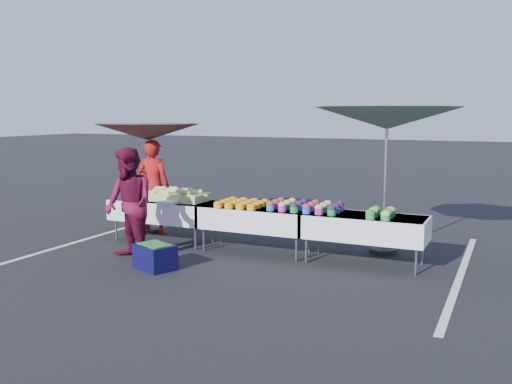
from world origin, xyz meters
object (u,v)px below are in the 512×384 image
at_px(storage_bin, 155,256).
at_px(table_center, 256,217).
at_px(table_right, 364,226).
at_px(vendor, 154,187).
at_px(umbrella_right, 387,119).
at_px(customer, 129,204).
at_px(umbrella_left, 147,133).
at_px(table_left, 164,209).

bearing_deg(storage_bin, table_center, 81.96).
xyz_separation_m(table_right, storage_bin, (-2.72, -1.56, -0.39)).
distance_m(table_right, vendor, 4.23).
relative_size(table_center, table_right, 1.00).
relative_size(vendor, umbrella_right, 0.67).
relative_size(customer, storage_bin, 2.53).
bearing_deg(umbrella_right, storage_bin, -140.26).
height_order(table_center, table_right, same).
distance_m(table_right, umbrella_right, 1.79).
xyz_separation_m(customer, storage_bin, (0.64, -0.27, -0.68)).
bearing_deg(table_center, storage_bin, -120.43).
relative_size(umbrella_left, storage_bin, 3.69).
bearing_deg(vendor, umbrella_right, 178.18).
distance_m(vendor, customer, 2.01).
xyz_separation_m(table_center, umbrella_right, (1.92, 0.80, 1.59)).
relative_size(table_center, storage_bin, 2.67).
xyz_separation_m(table_center, customer, (-1.56, -1.29, 0.30)).
distance_m(table_center, customer, 2.05).
bearing_deg(vendor, storage_bin, 119.62).
height_order(table_left, customer, customer).
bearing_deg(table_center, table_left, 180.00).
bearing_deg(vendor, table_right, 167.37).
distance_m(table_center, storage_bin, 1.85).
relative_size(table_center, vendor, 1.04).
relative_size(table_right, umbrella_left, 0.73).
distance_m(table_left, storage_bin, 1.84).
xyz_separation_m(umbrella_left, umbrella_right, (4.42, 0.24, 0.27)).
relative_size(table_left, table_right, 1.00).
height_order(vendor, umbrella_left, umbrella_left).
distance_m(table_left, table_right, 3.60).
bearing_deg(customer, umbrella_right, 55.34).
bearing_deg(umbrella_right, table_right, -98.80).
relative_size(vendor, storage_bin, 2.57).
xyz_separation_m(table_right, umbrella_left, (-4.30, 0.56, 1.32)).
bearing_deg(storage_bin, table_left, 141.86).
xyz_separation_m(table_left, umbrella_right, (3.72, 0.80, 1.59)).
height_order(umbrella_right, storage_bin, umbrella_right).
distance_m(customer, umbrella_right, 4.27).
relative_size(umbrella_right, storage_bin, 3.81).
bearing_deg(umbrella_left, storage_bin, -53.32).
bearing_deg(storage_bin, vendor, 147.15).
height_order(table_center, umbrella_right, umbrella_right).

